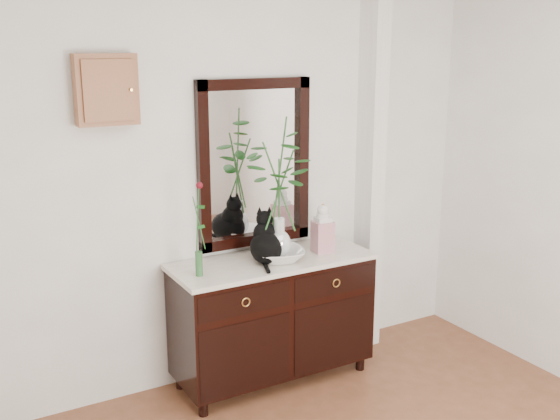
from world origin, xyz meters
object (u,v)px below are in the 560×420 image
cat (266,237)px  ginger_jar (323,228)px  sideboard (273,313)px  lotus_bowl (279,255)px

cat → ginger_jar: (0.43, 0.01, 0.00)m
sideboard → lotus_bowl: (0.02, -0.05, 0.42)m
sideboard → ginger_jar: bearing=-4.3°
cat → lotus_bowl: (0.09, -0.01, -0.13)m
cat → ginger_jar: same height
cat → lotus_bowl: bearing=11.9°
ginger_jar → sideboard: bearing=175.7°
sideboard → ginger_jar: size_ratio=3.99×
lotus_bowl → cat: bearing=172.0°
lotus_bowl → ginger_jar: 0.37m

